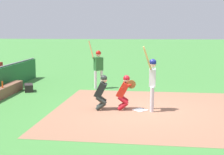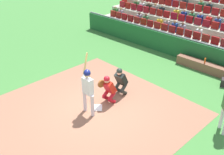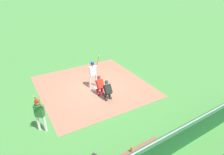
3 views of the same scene
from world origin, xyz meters
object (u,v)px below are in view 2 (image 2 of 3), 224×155
Objects in this scene: home_plate_marker at (97,108)px; dugout_bench at (209,68)px; batter_at_plate at (88,87)px; home_plate_umpire at (120,80)px; water_bottle_on_bench at (205,61)px; catcher_crouching at (108,88)px.

dugout_bench is (-1.79, -5.84, 0.20)m from home_plate_marker.
batter_at_plate is 0.67× the size of dugout_bench.
home_plate_umpire is at bearing 68.02° from dugout_bench.
home_plate_umpire is at bearing -89.70° from home_plate_marker.
home_plate_marker is 0.35× the size of home_plate_umpire.
water_bottle_on_bench is (-1.53, -6.18, -0.58)m from batter_at_plate.
catcher_crouching is (-0.06, -0.99, -0.45)m from batter_at_plate.
home_plate_umpire is (0.08, -0.81, -0.01)m from catcher_crouching.
dugout_bench is at bearing -111.98° from home_plate_umpire.
catcher_crouching is 4.74× the size of water_bottle_on_bench.
batter_at_plate is 1.09m from catcher_crouching.
water_bottle_on_bench reaches higher than home_plate_marker.
catcher_crouching is at bearing 71.89° from dugout_bench.
water_bottle_on_bench is (-1.47, -5.19, -0.13)m from catcher_crouching.
water_bottle_on_bench is at bearing 15.45° from dugout_bench.
dugout_bench is 0.44m from water_bottle_on_bench.
dugout_bench is (-1.72, -5.26, -0.49)m from catcher_crouching.
home_plate_umpire is at bearing -84.69° from catcher_crouching.
home_plate_marker is 1.65× the size of water_bottle_on_bench.
catcher_crouching reaches higher than water_bottle_on_bench.
home_plate_marker is at bearing 83.31° from catcher_crouching.
home_plate_umpire is 4.64m from water_bottle_on_bench.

